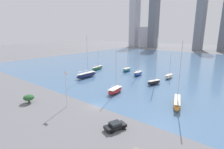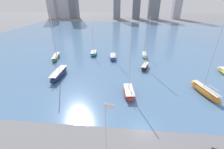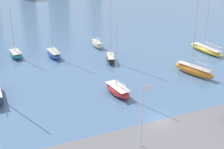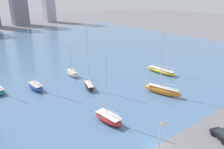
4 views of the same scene
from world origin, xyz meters
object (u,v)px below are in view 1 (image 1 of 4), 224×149
Objects in this scene: sailboat_red at (115,90)px; sailboat_orange at (177,102)px; sailboat_teal at (127,70)px; sailboat_cream at (169,76)px; parked_sedan_black at (115,126)px; flag_pole at (66,87)px; sailboat_navy at (87,75)px; sailboat_black at (154,82)px; sailboat_green at (98,68)px; sailboat_blue at (138,73)px.

sailboat_orange reaches higher than sailboat_red.
sailboat_orange is (18.26, 1.97, 0.18)m from sailboat_red.
sailboat_teal is 1.18× the size of sailboat_cream.
sailboat_teal is at bearing 110.23° from sailboat_red.
parked_sedan_black is at bearing -125.22° from sailboat_orange.
flag_pole is at bearing -109.58° from sailboat_red.
sailboat_navy reaches higher than sailboat_orange.
sailboat_red is 1.32× the size of sailboat_cream.
sailboat_black is at bearing 74.35° from flag_pole.
sailboat_red is 2.89× the size of parked_sedan_black.
flag_pole is at bearing -80.98° from sailboat_teal.
sailboat_green is (-24.55, 37.32, -4.23)m from flag_pole.
sailboat_navy is 3.65× the size of parked_sedan_black.
sailboat_red is 18.37m from sailboat_orange.
sailboat_teal is at bearing 167.54° from sailboat_black.
flag_pole is at bearing -159.19° from sailboat_orange.
sailboat_navy reaches higher than sailboat_red.
sailboat_black is at bearing 64.15° from sailboat_red.
sailboat_blue is 44.36m from parked_sedan_black.
sailboat_cream is at bearing 36.31° from sailboat_navy.
sailboat_blue is at bearing 93.77° from flag_pole.
sailboat_blue reaches higher than sailboat_red.
flag_pole is 44.72m from sailboat_teal.
sailboat_navy is 1.67× the size of sailboat_cream.
sailboat_blue is (-2.60, 39.45, -4.12)m from flag_pole.
sailboat_navy reaches higher than sailboat_cream.
sailboat_red is at bearing -20.09° from sailboat_navy.
sailboat_orange is 18.95m from sailboat_black.
parked_sedan_black is (40.55, -38.14, -0.08)m from sailboat_green.
sailboat_orange is at bearing -43.53° from sailboat_teal.
sailboat_teal reaches higher than flag_pole.
sailboat_teal is 21.19m from sailboat_navy.
sailboat_blue reaches higher than flag_pole.
sailboat_blue is 0.94× the size of sailboat_orange.
sailboat_black is (33.32, -6.04, 0.17)m from sailboat_green.
sailboat_red reaches higher than flag_pole.
sailboat_teal is (-8.36, 3.70, -0.11)m from sailboat_blue.
sailboat_teal is 23.02m from sailboat_black.
sailboat_blue is 22.07m from sailboat_navy.
sailboat_black reaches higher than sailboat_teal.
sailboat_navy is at bearing -112.35° from sailboat_teal.
sailboat_teal is 0.73× the size of sailboat_black.
sailboat_red is at bearing -101.93° from sailboat_cream.
sailboat_navy is at bearing 153.98° from sailboat_orange.
sailboat_navy is at bearing -143.53° from sailboat_black.
flag_pole is 39.75m from sailboat_blue.
parked_sedan_black is (26.96, -43.97, -0.08)m from sailboat_teal.
sailboat_cream reaches higher than sailboat_green.
sailboat_blue is 1.52× the size of sailboat_cream.
sailboat_red is 0.82× the size of sailboat_black.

